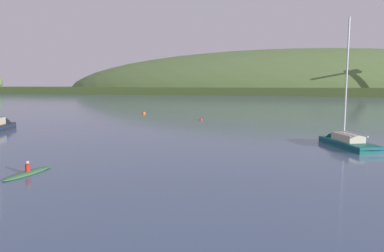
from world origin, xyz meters
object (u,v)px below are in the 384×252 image
at_px(canoe_with_paddler, 28,173).
at_px(mooring_buoy_off_fishing_boat, 201,120).
at_px(sailboat_near_mooring, 343,144).
at_px(mooring_buoy_foreground, 144,114).

distance_m(canoe_with_paddler, mooring_buoy_off_fishing_boat, 38.95).
relative_size(canoe_with_paddler, mooring_buoy_off_fishing_boat, 6.75).
height_order(sailboat_near_mooring, canoe_with_paddler, sailboat_near_mooring).
relative_size(sailboat_near_mooring, mooring_buoy_off_fishing_boat, 21.71).
xyz_separation_m(sailboat_near_mooring, mooring_buoy_off_fishing_boat, (-20.86, 19.88, -0.12)).
distance_m(sailboat_near_mooring, mooring_buoy_off_fishing_boat, 28.81).
bearing_deg(canoe_with_paddler, sailboat_near_mooring, 132.44).
relative_size(canoe_with_paddler, mooring_buoy_foreground, 4.83).
distance_m(sailboat_near_mooring, canoe_with_paddler, 28.23).
xyz_separation_m(canoe_with_paddler, mooring_buoy_foreground, (-15.34, 48.28, -0.09)).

